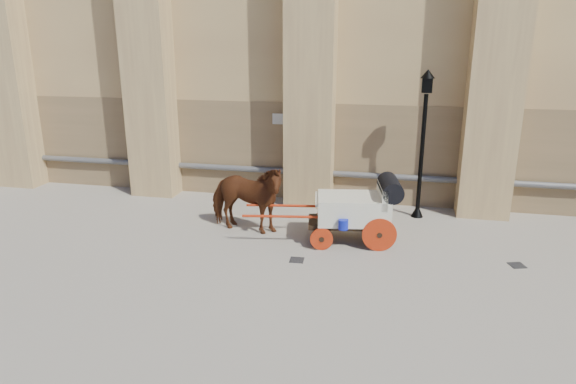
# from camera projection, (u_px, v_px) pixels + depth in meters

# --- Properties ---
(ground) EXTENTS (90.00, 90.00, 0.00)m
(ground) POSITION_uv_depth(u_px,v_px,m) (324.00, 252.00, 12.16)
(ground) COLOR gray
(ground) RESTS_ON ground
(horse) EXTENTS (2.31, 1.32, 1.84)m
(horse) POSITION_uv_depth(u_px,v_px,m) (246.00, 198.00, 13.18)
(horse) COLOR brown
(horse) RESTS_ON ground
(carriage) EXTENTS (3.92, 1.62, 1.67)m
(carriage) POSITION_uv_depth(u_px,v_px,m) (359.00, 207.00, 12.54)
(carriage) COLOR black
(carriage) RESTS_ON ground
(street_lamp) EXTENTS (0.38, 0.38, 4.08)m
(street_lamp) POSITION_uv_depth(u_px,v_px,m) (423.00, 141.00, 13.93)
(street_lamp) COLOR black
(street_lamp) RESTS_ON ground
(drain_grate_near) EXTENTS (0.34, 0.34, 0.01)m
(drain_grate_near) POSITION_uv_depth(u_px,v_px,m) (297.00, 260.00, 11.73)
(drain_grate_near) COLOR black
(drain_grate_near) RESTS_ON ground
(drain_grate_far) EXTENTS (0.41, 0.41, 0.01)m
(drain_grate_far) POSITION_uv_depth(u_px,v_px,m) (517.00, 265.00, 11.45)
(drain_grate_far) COLOR black
(drain_grate_far) RESTS_ON ground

